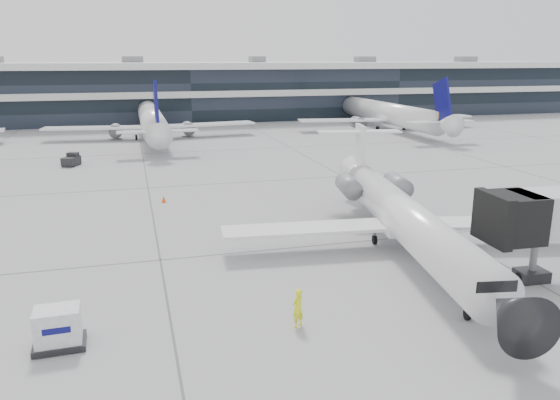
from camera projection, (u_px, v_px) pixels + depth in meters
name	position (u px, v px, depth m)	size (l,w,h in m)	color
ground	(313.00, 246.00, 36.27)	(220.00, 220.00, 0.00)	gray
terminal	(185.00, 94.00, 111.53)	(170.00, 22.00, 10.00)	black
bg_jet_center	(153.00, 137.00, 85.56)	(32.00, 40.00, 9.60)	white
bg_jet_right	(386.00, 129.00, 95.77)	(32.00, 40.00, 9.60)	white
regional_jet	(403.00, 215.00, 35.12)	(23.30, 29.06, 6.73)	white
ramp_worker	(298.00, 308.00, 25.21)	(0.68, 0.44, 1.86)	#F6FF1A
cargo_uld	(58.00, 328.00, 23.36)	(2.22, 1.68, 1.76)	black
traffic_cone	(164.00, 199.00, 47.12)	(0.40, 0.40, 0.58)	#FE4B0D
far_tug	(71.00, 160.00, 63.08)	(2.15, 2.65, 1.46)	black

